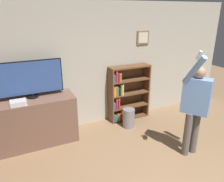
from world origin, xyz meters
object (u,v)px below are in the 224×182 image
Objects in this scene: television at (30,79)px; person at (196,103)px; waste_bin at (129,118)px; game_console at (18,103)px; bookshelf at (125,94)px.

television is 0.60× the size of person.
person is 1.64m from waste_bin.
game_console is 0.14× the size of person.
game_console is 0.62× the size of waste_bin.
television is at bearing -177.85° from bookshelf.
bookshelf is (2.33, 0.35, -0.34)m from game_console.
television is 2.70× the size of waste_bin.
waste_bin is (1.94, -0.33, -1.09)m from television.
person is at bearing -26.83° from game_console.
bookshelf is 0.67× the size of person.
person is at bearing -33.84° from television.
person reaches higher than television.
person is at bearing -67.94° from waste_bin.
bookshelf reaches higher than waste_bin.
game_console is at bearing -150.62° from person.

